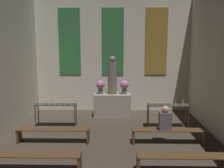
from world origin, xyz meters
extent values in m
cube|color=beige|center=(0.00, 10.31, 2.55)|extent=(6.95, 0.12, 5.09)
cube|color=#33723F|center=(-1.88, 10.23, 3.06)|extent=(0.94, 0.03, 2.85)
cube|color=#33723F|center=(0.00, 10.23, 3.06)|extent=(0.94, 0.03, 2.85)
cube|color=olive|center=(1.88, 10.23, 3.06)|extent=(0.94, 0.03, 2.85)
cube|color=gray|center=(0.00, 9.31, 0.47)|extent=(1.49, 0.67, 0.93)
cylinder|color=slate|center=(0.00, 9.31, 1.58)|extent=(0.36, 0.36, 1.30)
sphere|color=slate|center=(0.00, 9.31, 2.36)|extent=(0.25, 0.25, 0.25)
cylinder|color=#4C5666|center=(-0.49, 9.31, 1.07)|extent=(0.19, 0.19, 0.27)
sphere|color=#C66B9E|center=(-0.49, 9.31, 1.33)|extent=(0.35, 0.35, 0.35)
cylinder|color=#4C5666|center=(0.49, 9.31, 1.07)|extent=(0.19, 0.19, 0.27)
sphere|color=#C66B9E|center=(0.49, 9.31, 1.33)|extent=(0.35, 0.35, 0.35)
cube|color=#332D28|center=(-1.99, 7.90, 0.83)|extent=(1.45, 0.40, 0.02)
cylinder|color=#332D28|center=(-2.69, 7.73, 0.41)|extent=(0.04, 0.04, 0.82)
cylinder|color=#332D28|center=(-1.30, 7.73, 0.41)|extent=(0.04, 0.04, 0.82)
cylinder|color=#332D28|center=(-2.69, 8.07, 0.41)|extent=(0.04, 0.04, 0.82)
cylinder|color=#332D28|center=(-1.30, 8.07, 0.41)|extent=(0.04, 0.04, 0.82)
cylinder|color=silver|center=(-1.66, 7.82, 0.89)|extent=(0.02, 0.02, 0.10)
sphere|color=#F9CC4C|center=(-1.66, 7.82, 0.95)|extent=(0.02, 0.02, 0.02)
cylinder|color=silver|center=(-1.94, 7.98, 0.92)|extent=(0.02, 0.02, 0.16)
sphere|color=#F9CC4C|center=(-1.94, 7.98, 1.01)|extent=(0.02, 0.02, 0.02)
cylinder|color=silver|center=(-2.41, 8.05, 0.90)|extent=(0.02, 0.02, 0.13)
sphere|color=#F9CC4C|center=(-2.41, 8.05, 0.98)|extent=(0.02, 0.02, 0.02)
cylinder|color=silver|center=(-2.48, 7.85, 0.92)|extent=(0.02, 0.02, 0.17)
sphere|color=#F9CC4C|center=(-2.48, 7.85, 1.02)|extent=(0.02, 0.02, 0.02)
cylinder|color=silver|center=(-2.20, 7.80, 0.93)|extent=(0.02, 0.02, 0.18)
sphere|color=#F9CC4C|center=(-2.20, 7.80, 1.03)|extent=(0.02, 0.02, 0.02)
cylinder|color=silver|center=(-1.56, 8.04, 0.91)|extent=(0.02, 0.02, 0.14)
sphere|color=#F9CC4C|center=(-1.56, 8.04, 0.99)|extent=(0.02, 0.02, 0.02)
cylinder|color=silver|center=(-2.47, 7.91, 0.89)|extent=(0.02, 0.02, 0.10)
sphere|color=#F9CC4C|center=(-2.47, 7.91, 0.95)|extent=(0.02, 0.02, 0.02)
cylinder|color=silver|center=(-1.49, 7.85, 0.89)|extent=(0.02, 0.02, 0.11)
sphere|color=#F9CC4C|center=(-1.49, 7.85, 0.96)|extent=(0.02, 0.02, 0.02)
cylinder|color=silver|center=(-1.84, 7.78, 0.88)|extent=(0.02, 0.02, 0.09)
sphere|color=#F9CC4C|center=(-1.84, 7.78, 0.94)|extent=(0.02, 0.02, 0.02)
cylinder|color=silver|center=(-2.00, 7.74, 0.91)|extent=(0.02, 0.02, 0.13)
sphere|color=#F9CC4C|center=(-2.00, 7.74, 0.98)|extent=(0.02, 0.02, 0.02)
cylinder|color=silver|center=(-2.46, 7.74, 0.89)|extent=(0.02, 0.02, 0.11)
sphere|color=#F9CC4C|center=(-2.46, 7.74, 0.96)|extent=(0.02, 0.02, 0.02)
cylinder|color=silver|center=(-1.40, 7.78, 0.90)|extent=(0.02, 0.02, 0.13)
sphere|color=#F9CC4C|center=(-1.40, 7.78, 0.98)|extent=(0.02, 0.02, 0.02)
cylinder|color=silver|center=(-2.17, 7.88, 0.89)|extent=(0.02, 0.02, 0.10)
sphere|color=#F9CC4C|center=(-2.17, 7.88, 0.95)|extent=(0.02, 0.02, 0.02)
cylinder|color=silver|center=(-1.99, 7.81, 0.92)|extent=(0.02, 0.02, 0.16)
sphere|color=#F9CC4C|center=(-1.99, 7.81, 1.01)|extent=(0.02, 0.02, 0.02)
cylinder|color=silver|center=(-2.54, 7.73, 0.92)|extent=(0.02, 0.02, 0.17)
sphere|color=#F9CC4C|center=(-2.54, 7.73, 1.02)|extent=(0.02, 0.02, 0.02)
cube|color=#332D28|center=(1.99, 7.90, 0.83)|extent=(1.45, 0.40, 0.02)
cylinder|color=#332D28|center=(1.30, 7.73, 0.41)|extent=(0.04, 0.04, 0.82)
cylinder|color=#332D28|center=(2.69, 7.73, 0.41)|extent=(0.04, 0.04, 0.82)
cylinder|color=#332D28|center=(1.30, 8.07, 0.41)|extent=(0.04, 0.04, 0.82)
cylinder|color=#332D28|center=(2.69, 8.07, 0.41)|extent=(0.04, 0.04, 0.82)
cylinder|color=silver|center=(1.55, 8.06, 0.91)|extent=(0.02, 0.02, 0.14)
sphere|color=#F9CC4C|center=(1.55, 8.06, 0.99)|extent=(0.02, 0.02, 0.02)
cylinder|color=silver|center=(1.77, 8.06, 0.89)|extent=(0.02, 0.02, 0.11)
sphere|color=#F9CC4C|center=(1.77, 8.06, 0.96)|extent=(0.02, 0.02, 0.02)
cylinder|color=silver|center=(2.07, 7.74, 0.89)|extent=(0.02, 0.02, 0.11)
sphere|color=#F9CC4C|center=(2.07, 7.74, 0.96)|extent=(0.02, 0.02, 0.02)
cylinder|color=silver|center=(2.12, 7.75, 0.92)|extent=(0.02, 0.02, 0.16)
sphere|color=#F9CC4C|center=(2.12, 7.75, 1.01)|extent=(0.02, 0.02, 0.02)
cylinder|color=silver|center=(2.61, 7.74, 0.89)|extent=(0.02, 0.02, 0.10)
sphere|color=#F9CC4C|center=(2.61, 7.74, 0.95)|extent=(0.02, 0.02, 0.02)
cylinder|color=silver|center=(2.24, 7.84, 0.91)|extent=(0.02, 0.02, 0.15)
sphere|color=#F9CC4C|center=(2.24, 7.84, 1.00)|extent=(0.02, 0.02, 0.02)
cylinder|color=silver|center=(1.36, 7.95, 0.91)|extent=(0.02, 0.02, 0.15)
sphere|color=#F9CC4C|center=(1.36, 7.95, 1.00)|extent=(0.02, 0.02, 0.02)
cylinder|color=silver|center=(1.74, 7.99, 0.92)|extent=(0.02, 0.02, 0.16)
sphere|color=#F9CC4C|center=(1.74, 7.99, 1.01)|extent=(0.02, 0.02, 0.02)
cylinder|color=silver|center=(2.55, 8.05, 0.92)|extent=(0.02, 0.02, 0.17)
sphere|color=#F9CC4C|center=(2.55, 8.05, 1.02)|extent=(0.02, 0.02, 0.02)
cylinder|color=silver|center=(1.43, 7.75, 0.92)|extent=(0.02, 0.02, 0.17)
sphere|color=#F9CC4C|center=(1.43, 7.75, 1.02)|extent=(0.02, 0.02, 0.02)
cylinder|color=silver|center=(1.63, 7.90, 0.93)|extent=(0.02, 0.02, 0.18)
sphere|color=#F9CC4C|center=(1.63, 7.90, 1.03)|extent=(0.02, 0.02, 0.02)
cylinder|color=silver|center=(2.56, 7.93, 0.90)|extent=(0.02, 0.02, 0.12)
sphere|color=#F9CC4C|center=(2.56, 7.93, 0.97)|extent=(0.02, 0.02, 0.02)
cylinder|color=silver|center=(1.48, 8.04, 0.91)|extent=(0.02, 0.02, 0.14)
sphere|color=#F9CC4C|center=(1.48, 8.04, 0.99)|extent=(0.02, 0.02, 0.02)
cylinder|color=silver|center=(1.85, 7.90, 0.92)|extent=(0.02, 0.02, 0.16)
sphere|color=#F9CC4C|center=(1.85, 7.90, 1.01)|extent=(0.02, 0.02, 0.02)
cylinder|color=silver|center=(2.49, 7.85, 0.89)|extent=(0.02, 0.02, 0.10)
sphere|color=#F9CC4C|center=(2.49, 7.85, 0.95)|extent=(0.02, 0.02, 0.02)
cube|color=#4C331E|center=(-1.74, 4.72, 0.42)|extent=(2.17, 0.36, 0.03)
cube|color=#4C331E|center=(-0.68, 4.72, 0.21)|extent=(0.06, 0.32, 0.41)
cube|color=#4C331E|center=(1.74, 4.72, 0.42)|extent=(2.17, 0.36, 0.03)
cube|color=#4C331E|center=(0.68, 4.72, 0.21)|extent=(0.06, 0.32, 0.41)
cube|color=#4C331E|center=(-1.74, 6.46, 0.42)|extent=(2.17, 0.36, 0.03)
cube|color=#4C331E|center=(-2.79, 6.46, 0.21)|extent=(0.06, 0.32, 0.41)
cube|color=#4C331E|center=(-0.68, 6.46, 0.21)|extent=(0.06, 0.32, 0.41)
cube|color=#4C331E|center=(1.74, 6.46, 0.42)|extent=(2.17, 0.36, 0.03)
cube|color=#4C331E|center=(0.68, 6.46, 0.21)|extent=(0.06, 0.32, 0.41)
cube|color=#4C331E|center=(2.79, 6.46, 0.21)|extent=(0.06, 0.32, 0.41)
cube|color=#564C56|center=(1.62, 6.46, 0.70)|extent=(0.36, 0.24, 0.53)
sphere|color=tan|center=(1.62, 6.46, 1.06)|extent=(0.20, 0.20, 0.20)
camera|label=1|loc=(0.18, -0.71, 2.97)|focal=40.00mm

